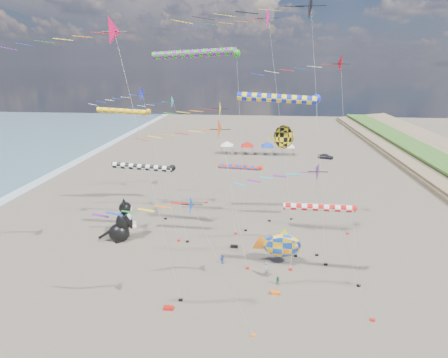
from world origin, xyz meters
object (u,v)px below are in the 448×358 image
Objects in this scene: person_adult at (266,270)px; child_green at (278,281)px; parked_car at (326,156)px; cat_inflatable at (120,221)px; fish_inflatable at (281,245)px; child_blue at (222,259)px.

person_adult is 1.70× the size of child_green.
person_adult is 52.60m from parked_car.
cat_inflatable reaches higher than child_green.
child_blue is (-6.57, -0.40, -1.89)m from fish_inflatable.
person_adult is at bearing -38.90° from cat_inflatable.
fish_inflatable reaches higher than person_adult.
parked_car is (13.74, 51.84, 0.08)m from child_green.
child_blue reaches higher than child_green.
parked_car is at bearing 102.39° from child_green.
parked_car is (13.24, 47.95, -1.87)m from fish_inflatable.
child_green is at bearing -41.47° from cat_inflatable.
cat_inflatable is 14.18m from child_blue.
cat_inflatable is at bearing -174.34° from child_green.
person_adult reaches higher than child_blue.
person_adult is at bearing 156.49° from child_green.
child_green is 7.00m from child_blue.
child_green is 0.90× the size of child_blue.
person_adult is 0.50× the size of parked_car.
parked_car is (19.81, 48.35, 0.02)m from child_blue.
cat_inflatable reaches higher than parked_car.
child_green is (1.13, -1.38, -0.36)m from person_adult.
child_green is at bearing -74.39° from child_blue.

